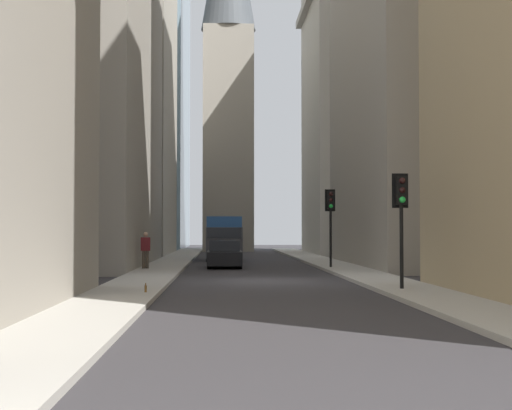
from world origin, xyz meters
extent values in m
plane|color=#302D30|center=(0.00, 0.00, 0.00)|extent=(135.00, 135.00, 0.00)
cube|color=#A8A399|center=(0.00, 4.50, 0.07)|extent=(90.00, 2.20, 0.14)
cube|color=#A8A399|center=(0.00, -4.50, 0.07)|extent=(90.00, 2.20, 0.14)
cube|color=#B7B2A5|center=(31.02, -10.60, 12.20)|extent=(12.60, 10.00, 24.41)
cube|color=#9C978C|center=(31.02, -5.35, 20.53)|extent=(12.60, 0.50, 0.60)
cube|color=gray|center=(11.82, 10.60, 14.18)|extent=(18.16, 10.00, 28.36)
cube|color=#A8A091|center=(29.51, 10.60, 15.46)|extent=(14.91, 10.00, 30.91)
cube|color=gray|center=(39.89, 1.00, 10.37)|extent=(4.65, 4.65, 20.74)
cube|color=#285699|center=(20.37, 1.40, 1.54)|extent=(4.60, 2.25, 2.60)
cube|color=#38383D|center=(17.17, 1.40, 1.19)|extent=(1.90, 2.25, 1.90)
cube|color=black|center=(17.17, 1.40, 1.79)|extent=(1.92, 2.09, 0.64)
cylinder|color=black|center=(17.17, 0.41, 0.44)|extent=(0.88, 0.28, 0.88)
cylinder|color=black|center=(17.17, 2.38, 0.44)|extent=(0.88, 0.28, 0.88)
cylinder|color=black|center=(21.77, 0.41, 0.44)|extent=(0.88, 0.28, 0.88)
cylinder|color=black|center=(21.77, 2.38, 0.44)|extent=(0.88, 0.28, 0.88)
cube|color=black|center=(10.12, 1.40, 0.53)|extent=(4.30, 1.78, 0.70)
cube|color=black|center=(10.32, 1.40, 1.15)|extent=(2.10, 1.58, 0.54)
cylinder|color=black|center=(8.77, 0.62, 0.32)|extent=(0.64, 0.22, 0.64)
cylinder|color=black|center=(8.77, 2.18, 0.32)|extent=(0.64, 0.22, 0.64)
cylinder|color=black|center=(11.47, 0.62, 0.32)|extent=(0.64, 0.22, 0.64)
cylinder|color=black|center=(11.47, 2.18, 0.32)|extent=(0.64, 0.22, 0.64)
cylinder|color=black|center=(-5.61, -4.16, 1.47)|extent=(0.12, 0.12, 2.65)
cube|color=black|center=(-5.61, -4.16, 3.24)|extent=(0.28, 0.32, 0.90)
cube|color=black|center=(-5.46, -4.16, 3.24)|extent=(0.03, 0.52, 1.10)
sphere|color=black|center=(-5.77, -4.16, 3.54)|extent=(0.20, 0.20, 0.20)
sphere|color=black|center=(-5.77, -4.16, 3.24)|extent=(0.20, 0.20, 0.20)
sphere|color=green|center=(-5.77, -4.16, 2.94)|extent=(0.20, 0.20, 0.20)
cylinder|color=black|center=(7.82, -3.88, 1.58)|extent=(0.12, 0.12, 2.88)
cube|color=black|center=(7.82, -3.88, 3.47)|extent=(0.28, 0.32, 0.90)
cube|color=black|center=(7.97, -3.88, 3.47)|extent=(0.03, 0.52, 1.10)
sphere|color=black|center=(7.66, -3.88, 3.77)|extent=(0.20, 0.20, 0.20)
sphere|color=black|center=(7.66, -3.88, 3.47)|extent=(0.20, 0.20, 0.20)
sphere|color=green|center=(7.66, -3.88, 3.17)|extent=(0.20, 0.20, 0.20)
cylinder|color=#473D33|center=(6.90, 5.11, 0.56)|extent=(0.16, 0.16, 0.84)
cylinder|color=#473D33|center=(6.90, 5.28, 0.56)|extent=(0.16, 0.16, 0.84)
cube|color=maroon|center=(6.90, 5.20, 1.31)|extent=(0.26, 0.44, 0.64)
sphere|color=tan|center=(6.90, 5.20, 1.78)|extent=(0.22, 0.22, 0.22)
cylinder|color=brown|center=(-6.62, 3.78, 0.24)|extent=(0.07, 0.07, 0.20)
cylinder|color=brown|center=(-6.62, 3.78, 0.38)|extent=(0.03, 0.03, 0.07)
camera|label=1|loc=(-28.65, 1.49, 2.00)|focal=51.66mm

